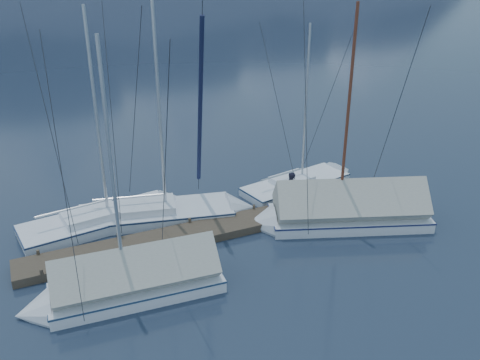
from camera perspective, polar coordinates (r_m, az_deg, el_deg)
name	(u,v)px	position (r m, az deg, el deg)	size (l,w,h in m)	color
ground	(261,250)	(20.15, 2.39, -7.84)	(1000.00, 1000.00, 0.00)	#151F2F
dock	(240,225)	(21.65, 0.00, -5.06)	(18.00, 1.50, 0.54)	#382D23
mooring_posts	(229,222)	(21.36, -1.22, -4.77)	(15.12, 1.52, 0.35)	#382D23
sailboat_open_left	(120,217)	(22.77, -13.28, -4.03)	(7.70, 3.38, 9.89)	silver
sailboat_open_mid	(179,213)	(22.62, -6.91, -3.70)	(8.05, 3.92, 10.26)	silver
sailboat_open_right	(308,181)	(25.83, 7.69, -0.16)	(6.79, 3.18, 8.67)	white
sailboat_covered_near	(335,213)	(22.13, 10.66, -3.67)	(8.10, 4.90, 10.10)	silver
sailboat_covered_far	(121,285)	(17.84, -13.27, -11.44)	(6.91, 2.89, 9.52)	silver
person	(292,191)	(22.24, 5.84, -1.19)	(0.63, 0.42, 1.74)	black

